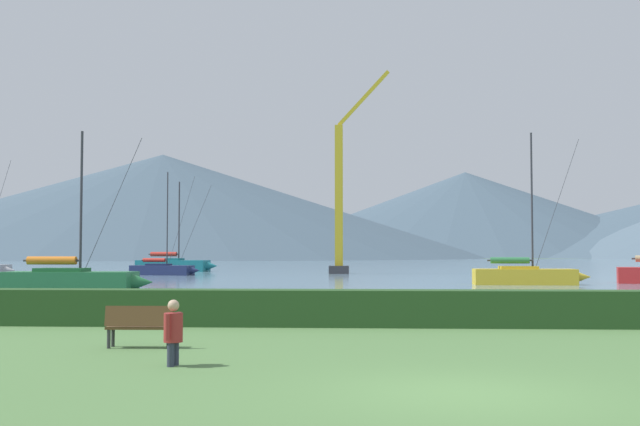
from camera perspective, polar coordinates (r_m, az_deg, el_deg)
ground_plane at (r=12.65m, az=10.07°, el=-12.55°), size 1000.00×1000.00×0.00m
harbor_water at (r=149.40m, az=3.79°, el=-3.65°), size 320.00×246.00×0.00m
hedge_line at (r=23.48m, az=6.84°, el=-6.76°), size 80.00×1.20×1.06m
sailboat_slip_0 at (r=77.36m, az=-11.13°, el=-3.94°), size 6.89×3.02×9.79m
sailboat_slip_2 at (r=45.30m, az=-17.31°, el=-4.57°), size 8.16×2.53×8.74m
sailboat_slip_4 at (r=55.19m, az=14.44°, el=-4.30°), size 7.72×2.44×10.19m
sailboat_slip_6 at (r=92.56m, az=-10.36°, el=-3.64°), size 9.47×3.74×10.22m
park_bench_near_path at (r=18.60m, az=-12.72°, el=-7.75°), size 1.51×0.51×0.95m
person_seated_viewer at (r=15.54m, az=-10.41°, el=-8.17°), size 0.36×0.56×1.25m
dock_crane at (r=81.31m, az=1.48°, el=0.50°), size 6.20×2.00×20.75m
distant_hill_west_ridge at (r=328.49m, az=-11.17°, el=0.49°), size 257.90×257.90×41.69m
distant_hill_east_ridge at (r=403.77m, az=10.32°, el=-0.10°), size 228.33×228.33×42.12m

